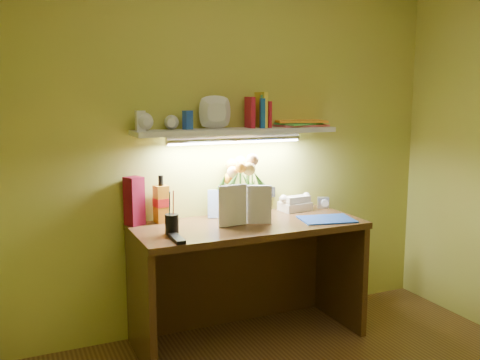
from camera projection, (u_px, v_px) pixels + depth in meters
name	position (u px, v px, depth m)	size (l,w,h in m)	color
desk	(248.00, 282.00, 3.32)	(1.40, 0.60, 0.75)	#3B2710
flower_bouquet	(240.00, 187.00, 3.39)	(0.24, 0.24, 0.39)	#0D1035
telephone	(295.00, 202.00, 3.60)	(0.19, 0.15, 0.12)	white
desk_clock	(323.00, 203.00, 3.68)	(0.08, 0.04, 0.08)	#B4B5B9
whisky_bottle	(161.00, 199.00, 3.25)	(0.08, 0.08, 0.29)	#C36E14
whisky_box	(134.00, 201.00, 3.19)	(0.09, 0.09, 0.29)	#5F081A
pen_cup	(172.00, 217.00, 3.00)	(0.08, 0.08, 0.19)	black
art_card	(222.00, 204.00, 3.39)	(0.18, 0.04, 0.18)	white
tv_remote	(177.00, 239.00, 2.87)	(0.05, 0.18, 0.02)	black
blue_folder	(327.00, 219.00, 3.34)	(0.32, 0.24, 0.01)	#1D46AD
desk_book_a	(219.00, 207.00, 3.12)	(0.19, 0.02, 0.25)	silver
desk_book_b	(243.00, 204.00, 3.23)	(0.17, 0.02, 0.24)	silver
wall_shelf	(239.00, 125.00, 3.34)	(1.32, 0.33, 0.25)	silver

